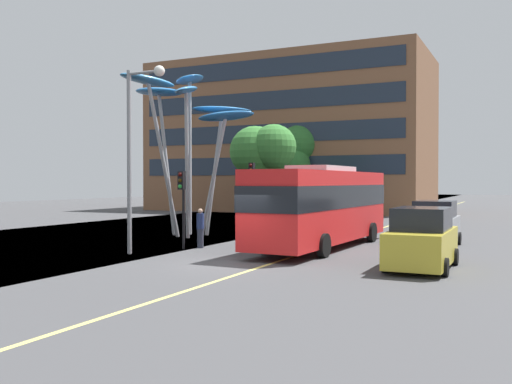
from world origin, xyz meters
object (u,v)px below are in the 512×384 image
Objects in this scene: traffic_light_island_mid at (288,188)px; traffic_light_opposite at (300,186)px; street_lamp at (137,135)px; pedestrian at (200,228)px; traffic_light_kerb_near at (182,193)px; traffic_light_kerb_far at (252,184)px; car_parked_near at (422,240)px; car_parked_mid at (435,225)px; red_bus at (322,203)px; leaf_sculpture at (187,107)px.

traffic_light_opposite is (0.14, 1.65, 0.07)m from traffic_light_island_mid.
pedestrian is (1.16, 3.03, -3.99)m from street_lamp.
traffic_light_kerb_near is at bearing -91.73° from traffic_light_island_mid.
traffic_light_kerb_far is 12.06m from car_parked_near.
car_parked_near is (9.76, -6.82, -1.88)m from traffic_light_kerb_far.
pedestrian is (-0.02, -12.32, -1.80)m from traffic_light_opposite.
red_bus is at bearing -148.78° from car_parked_mid.
street_lamp is at bearing -94.33° from traffic_light_island_mid.
traffic_light_island_mid is 0.47× the size of street_lamp.
leaf_sculpture is at bearing 120.42° from traffic_light_kerb_near.
traffic_light_kerb_far is at bearing 82.73° from traffic_light_kerb_near.
traffic_light_island_mid reaches higher than car_parked_near.
traffic_light_island_mid is at bearing 60.16° from leaf_sculpture.
leaf_sculpture is at bearing 154.17° from car_parked_near.
car_parked_mid is 0.51× the size of street_lamp.
red_bus reaches higher than pedestrian.
traffic_light_opposite is at bearing 85.17° from traffic_light_island_mid.
car_parked_mid is (9.89, 5.90, -1.51)m from traffic_light_kerb_near.
leaf_sculpture is 5.25× the size of pedestrian.
street_lamp is at bearing -72.18° from leaf_sculpture.
traffic_light_island_mid is 16.30m from car_parked_near.
street_lamp reaches higher than car_parked_near.
traffic_light_kerb_far is 9.37m from car_parked_mid.
red_bus is 1.50× the size of street_lamp.
car_parked_near is at bearing -6.74° from traffic_light_kerb_near.
traffic_light_kerb_far reaches higher than pedestrian.
leaf_sculpture is 7.72m from traffic_light_kerb_near.
traffic_light_kerb_near is (3.14, -5.35, -4.60)m from leaf_sculpture.
street_lamp is at bearing -94.38° from traffic_light_opposite.
red_bus is 5.33m from traffic_light_kerb_far.
red_bus is at bearing -27.28° from traffic_light_kerb_far.
street_lamp is at bearing -142.31° from car_parked_mid.
traffic_light_kerb_near is 0.95× the size of traffic_light_island_mid.
traffic_light_kerb_far is 0.89× the size of car_parked_near.
leaf_sculpture is 14.40m from car_parked_mid.
red_bus is 3.34× the size of traffic_light_kerb_near.
street_lamp reaches higher than traffic_light_kerb_near.
car_parked_near is (13.62, -6.59, -6.11)m from leaf_sculpture.
car_parked_near is (10.47, -1.24, -1.51)m from traffic_light_kerb_near.
traffic_light_opposite reaches higher than red_bus.
car_parked_near is at bearing -11.29° from pedestrian.
street_lamp is (-1.04, -13.71, 2.26)m from traffic_light_island_mid.
car_parked_mid is (-0.58, 7.14, 0.00)m from car_parked_near.
street_lamp is 4.30× the size of pedestrian.
traffic_light_opposite is 0.84× the size of car_parked_near.
street_lamp reaches higher than red_bus.
traffic_light_kerb_near is at bearing 173.26° from car_parked_near.
car_parked_mid is at bearing -30.09° from traffic_light_island_mid.
red_bus is at bearing 139.07° from car_parked_near.
car_parked_mid is (9.41, -7.18, -1.70)m from traffic_light_opposite.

